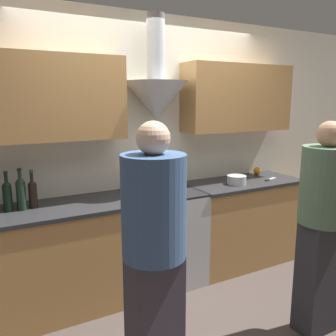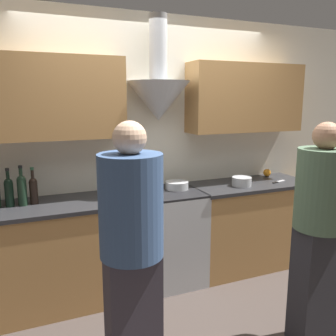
{
  "view_description": "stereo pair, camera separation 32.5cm",
  "coord_description": "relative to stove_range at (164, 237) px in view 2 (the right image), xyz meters",
  "views": [
    {
      "loc": [
        -1.53,
        -2.56,
        1.79
      ],
      "look_at": [
        0.0,
        0.25,
        1.17
      ],
      "focal_mm": 38.0,
      "sensor_mm": 36.0,
      "label": 1
    },
    {
      "loc": [
        -1.23,
        -2.7,
        1.79
      ],
      "look_at": [
        0.0,
        0.25,
        1.17
      ],
      "focal_mm": 38.0,
      "sensor_mm": 36.0,
      "label": 2
    }
  ],
  "objects": [
    {
      "name": "chefs_knife",
      "position": [
        1.29,
        -0.1,
        0.46
      ],
      "size": [
        0.21,
        0.09,
        0.01
      ],
      "rotation": [
        0.0,
        0.0,
        0.31
      ],
      "color": "silver",
      "rests_on": "counter_right"
    },
    {
      "name": "stock_pot",
      "position": [
        -0.16,
        0.02,
        0.53
      ],
      "size": [
        0.25,
        0.25,
        0.16
      ],
      "color": "#B7BABC",
      "rests_on": "stove_range"
    },
    {
      "name": "wall_back",
      "position": [
        -0.0,
        0.26,
        1.02
      ],
      "size": [
        8.4,
        0.6,
        2.6
      ],
      "color": "silver",
      "rests_on": "ground_plane"
    },
    {
      "name": "mixing_bowl",
      "position": [
        0.16,
        0.05,
        0.49
      ],
      "size": [
        0.22,
        0.22,
        0.08
      ],
      "color": "#B7BABC",
      "rests_on": "stove_range"
    },
    {
      "name": "person_foreground_left",
      "position": [
        -0.68,
        -1.19,
        0.46
      ],
      "size": [
        0.37,
        0.37,
        1.68
      ],
      "color": "#38333D",
      "rests_on": "ground_plane"
    },
    {
      "name": "wine_bottle_4",
      "position": [
        -1.16,
        0.06,
        0.58
      ],
      "size": [
        0.07,
        0.07,
        0.31
      ],
      "color": "black",
      "rests_on": "counter_left"
    },
    {
      "name": "counter_right",
      "position": [
        0.99,
        -0.0,
        -0.0
      ],
      "size": [
        1.29,
        0.62,
        0.92
      ],
      "color": "#B27F47",
      "rests_on": "ground_plane"
    },
    {
      "name": "stove_range",
      "position": [
        0.0,
        0.0,
        0.0
      ],
      "size": [
        0.7,
        0.6,
        0.92
      ],
      "color": "#B7BABC",
      "rests_on": "ground_plane"
    },
    {
      "name": "orange_fruit",
      "position": [
        1.35,
        0.18,
        0.5
      ],
      "size": [
        0.09,
        0.09,
        0.09
      ],
      "color": "orange",
      "rests_on": "counter_right"
    },
    {
      "name": "counter_left",
      "position": [
        -0.99,
        -0.0,
        -0.0
      ],
      "size": [
        1.31,
        0.62,
        0.92
      ],
      "color": "#B27F47",
      "rests_on": "ground_plane"
    },
    {
      "name": "ground_plane",
      "position": [
        0.0,
        -0.35,
        -0.46
      ],
      "size": [
        12.0,
        12.0,
        0.0
      ],
      "primitive_type": "plane",
      "color": "#423833"
    },
    {
      "name": "wine_bottle_3",
      "position": [
        -1.25,
        0.05,
        0.6
      ],
      "size": [
        0.07,
        0.07,
        0.34
      ],
      "color": "black",
      "rests_on": "counter_left"
    },
    {
      "name": "saucepan",
      "position": [
        0.82,
        -0.09,
        0.5
      ],
      "size": [
        0.2,
        0.2,
        0.09
      ],
      "color": "#B7BABC",
      "rests_on": "counter_right"
    },
    {
      "name": "wine_bottle_2",
      "position": [
        -1.35,
        0.05,
        0.59
      ],
      "size": [
        0.07,
        0.07,
        0.32
      ],
      "color": "black",
      "rests_on": "counter_left"
    },
    {
      "name": "person_foreground_right",
      "position": [
        0.69,
        -1.24,
        0.44
      ],
      "size": [
        0.37,
        0.37,
        1.64
      ],
      "color": "#28282D",
      "rests_on": "ground_plane"
    }
  ]
}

